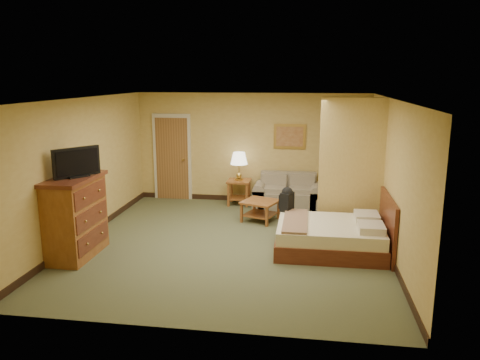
% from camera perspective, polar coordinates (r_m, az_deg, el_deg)
% --- Properties ---
extents(floor, '(6.00, 6.00, 0.00)m').
position_cam_1_polar(floor, '(8.59, -1.10, -7.72)').
color(floor, '#53593A').
rests_on(floor, ground).
extents(ceiling, '(6.00, 6.00, 0.00)m').
position_cam_1_polar(ceiling, '(8.07, -1.17, 9.87)').
color(ceiling, white).
rests_on(ceiling, back_wall).
extents(back_wall, '(5.50, 0.02, 2.60)m').
position_cam_1_polar(back_wall, '(11.16, 1.42, 3.89)').
color(back_wall, tan).
rests_on(back_wall, floor).
extents(left_wall, '(0.02, 6.00, 2.60)m').
position_cam_1_polar(left_wall, '(9.09, -18.49, 1.27)').
color(left_wall, tan).
rests_on(left_wall, floor).
extents(right_wall, '(0.02, 6.00, 2.60)m').
position_cam_1_polar(right_wall, '(8.24, 18.07, 0.19)').
color(right_wall, tan).
rests_on(right_wall, floor).
extents(partition, '(1.20, 0.15, 2.60)m').
position_cam_1_polar(partition, '(9.07, 13.39, 1.55)').
color(partition, tan).
rests_on(partition, floor).
extents(door, '(0.94, 0.16, 2.10)m').
position_cam_1_polar(door, '(11.56, -8.25, 2.73)').
color(door, beige).
rests_on(door, floor).
extents(baseboard, '(5.50, 0.02, 0.12)m').
position_cam_1_polar(baseboard, '(11.40, 1.38, -2.29)').
color(baseboard, black).
rests_on(baseboard, floor).
extents(loveseat, '(1.58, 0.73, 0.80)m').
position_cam_1_polar(loveseat, '(10.87, 5.82, -2.00)').
color(loveseat, gray).
rests_on(loveseat, floor).
extents(side_table, '(0.54, 0.54, 0.59)m').
position_cam_1_polar(side_table, '(11.02, -0.12, -1.03)').
color(side_table, brown).
rests_on(side_table, floor).
extents(table_lamp, '(0.40, 0.40, 0.66)m').
position_cam_1_polar(table_lamp, '(10.88, -0.13, 2.57)').
color(table_lamp, '#B89643').
rests_on(table_lamp, side_table).
extents(coffee_table, '(0.87, 0.87, 0.44)m').
position_cam_1_polar(coffee_table, '(9.80, 2.50, -3.24)').
color(coffee_table, brown).
rests_on(coffee_table, floor).
extents(wall_picture, '(0.75, 0.04, 0.58)m').
position_cam_1_polar(wall_picture, '(11.02, 6.08, 5.29)').
color(wall_picture, '#B78E3F').
rests_on(wall_picture, back_wall).
extents(dresser, '(0.67, 1.28, 1.37)m').
position_cam_1_polar(dresser, '(8.28, -19.46, -4.21)').
color(dresser, brown).
rests_on(dresser, floor).
extents(tv, '(0.51, 0.69, 0.49)m').
position_cam_1_polar(tv, '(8.03, -19.30, 1.96)').
color(tv, black).
rests_on(tv, dresser).
extents(bed, '(1.90, 1.55, 1.01)m').
position_cam_1_polar(bed, '(8.31, 11.37, -6.67)').
color(bed, '#532113').
rests_on(bed, floor).
extents(backpack, '(0.27, 0.32, 0.46)m').
position_cam_1_polar(backpack, '(8.82, 5.77, -2.24)').
color(backpack, black).
rests_on(backpack, bed).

